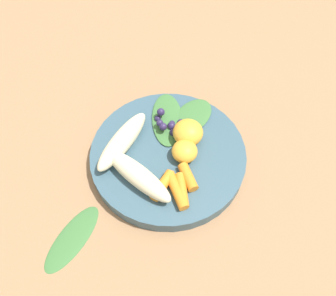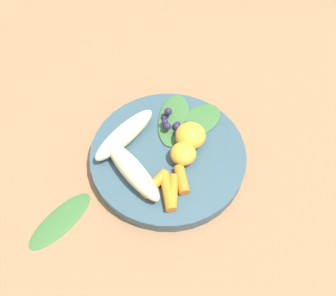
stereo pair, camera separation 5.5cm
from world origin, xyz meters
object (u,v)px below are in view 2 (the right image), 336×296
at_px(orange_segment_near, 190,136).
at_px(kale_leaf_stray, 60,220).
at_px(banana_peeled_left, 132,170).
at_px(banana_peeled_right, 126,132).
at_px(bowl, 168,155).

height_order(orange_segment_near, kale_leaf_stray, orange_segment_near).
distance_m(banana_peeled_left, banana_peeled_right, 0.08).
xyz_separation_m(bowl, banana_peeled_right, (-0.00, -0.08, 0.03)).
bearing_deg(banana_peeled_right, kale_leaf_stray, 5.66).
bearing_deg(banana_peeled_left, bowl, 91.21).
relative_size(bowl, kale_leaf_stray, 2.24).
xyz_separation_m(banana_peeled_left, orange_segment_near, (-0.09, 0.07, 0.00)).
xyz_separation_m(bowl, orange_segment_near, (-0.03, 0.03, 0.03)).
bearing_deg(bowl, orange_segment_near, 134.13).
distance_m(bowl, banana_peeled_left, 0.08).
relative_size(bowl, orange_segment_near, 5.16).
distance_m(bowl, kale_leaf_stray, 0.20).
relative_size(banana_peeled_right, kale_leaf_stray, 1.13).
distance_m(banana_peeled_left, orange_segment_near, 0.11).
distance_m(banana_peeled_right, orange_segment_near, 0.11).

